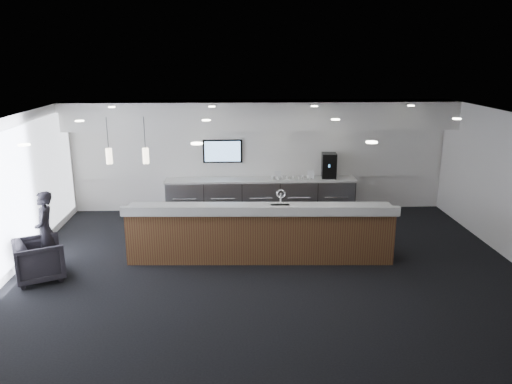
{
  "coord_description": "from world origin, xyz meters",
  "views": [
    {
      "loc": [
        -0.7,
        -9.22,
        4.13
      ],
      "look_at": [
        -0.23,
        1.3,
        1.23
      ],
      "focal_mm": 35.0,
      "sensor_mm": 36.0,
      "label": 1
    }
  ],
  "objects_px": {
    "armchair": "(39,260)",
    "service_counter": "(260,232)",
    "coffee_machine": "(329,166)",
    "lounge_guest": "(45,231)"
  },
  "relations": [
    {
      "from": "armchair",
      "to": "lounge_guest",
      "type": "relative_size",
      "value": 0.54
    },
    {
      "from": "armchair",
      "to": "service_counter",
      "type": "bearing_deg",
      "value": -104.56
    },
    {
      "from": "coffee_machine",
      "to": "armchair",
      "type": "height_order",
      "value": "coffee_machine"
    },
    {
      "from": "service_counter",
      "to": "coffee_machine",
      "type": "distance_m",
      "value": 3.82
    },
    {
      "from": "armchair",
      "to": "lounge_guest",
      "type": "distance_m",
      "value": 0.65
    },
    {
      "from": "service_counter",
      "to": "lounge_guest",
      "type": "bearing_deg",
      "value": -173.27
    },
    {
      "from": "service_counter",
      "to": "armchair",
      "type": "relative_size",
      "value": 6.4
    },
    {
      "from": "lounge_guest",
      "to": "armchair",
      "type": "bearing_deg",
      "value": -10.34
    },
    {
      "from": "coffee_machine",
      "to": "armchair",
      "type": "bearing_deg",
      "value": -142.13
    },
    {
      "from": "coffee_machine",
      "to": "lounge_guest",
      "type": "relative_size",
      "value": 0.42
    }
  ]
}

